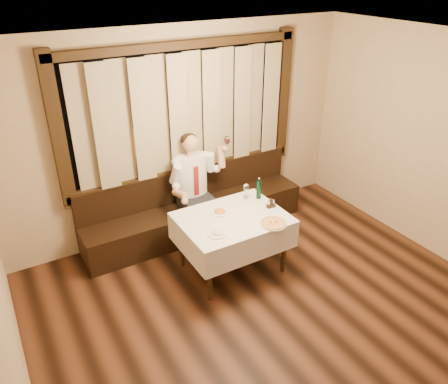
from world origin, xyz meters
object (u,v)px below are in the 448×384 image
cruet_caddy (271,204)px  seated_man (195,180)px  dining_table (232,224)px  pasta_red (220,210)px  pizza (273,223)px  banquette (195,211)px  green_bottle (259,190)px  pasta_cream (217,231)px

cruet_caddy → seated_man: 1.12m
dining_table → pasta_red: 0.23m
pizza → seated_man: (-0.35, 1.31, 0.08)m
pasta_red → seated_man: (0.05, 0.77, 0.06)m
seated_man → banquette: bearing=73.3°
pizza → seated_man: size_ratio=0.21×
banquette → cruet_caddy: (0.53, -1.07, 0.49)m
pasta_red → seated_man: size_ratio=0.16×
dining_table → pasta_red: bearing=115.8°
green_bottle → seated_man: (-0.56, 0.70, -0.03)m
banquette → pizza: banquette is taller
pasta_red → pasta_cream: (-0.26, -0.39, 0.00)m
banquette → seated_man: bearing=-106.7°
pasta_cream → green_bottle: green_bottle is taller
dining_table → seated_man: seated_man is taller
pasta_red → dining_table: bearing=-64.2°
seated_man → dining_table: bearing=-88.3°
dining_table → pizza: size_ratio=4.00×
pizza → green_bottle: green_bottle is taller
green_bottle → banquette: bearing=123.7°
seated_man → pasta_cream: bearing=-104.8°
seated_man → cruet_caddy: bearing=-60.2°
banquette → pasta_cream: (-0.34, -1.25, 0.48)m
cruet_caddy → seated_man: seated_man is taller
pasta_red → green_bottle: green_bottle is taller
seated_man → green_bottle: bearing=-51.6°
pasta_red → pizza: bearing=-53.6°
banquette → pasta_red: 0.99m
banquette → pizza: (0.32, -1.40, 0.46)m
dining_table → green_bottle: green_bottle is taller
green_bottle → dining_table: bearing=-156.5°
pizza → cruet_caddy: (0.21, 0.34, 0.03)m
pizza → pasta_red: 0.68m
banquette → seated_man: 0.55m
banquette → green_bottle: 1.11m
green_bottle → seated_man: bearing=128.4°
banquette → cruet_caddy: size_ratio=27.28×
pizza → pasta_cream: 0.67m
pasta_cream → pasta_red: bearing=56.9°
pasta_cream → seated_man: bearing=75.2°
cruet_caddy → seated_man: size_ratio=0.08×
pasta_cream → seated_man: seated_man is taller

